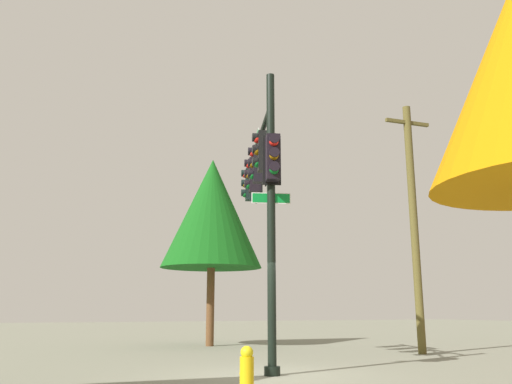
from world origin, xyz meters
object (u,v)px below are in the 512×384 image
object	(u,v)px
signal_pole_assembly	(261,176)
fire_hydrant	(247,371)
utility_pole	(414,220)
tree_near	(212,213)

from	to	relation	value
signal_pole_assembly	fire_hydrant	distance (m)	6.80
signal_pole_assembly	fire_hydrant	bearing A→B (deg)	152.70
signal_pole_assembly	utility_pole	xyz separation A→B (m)	(1.52, -6.59, -0.56)
fire_hydrant	tree_near	xyz separation A→B (m)	(12.63, -3.70, 5.11)
fire_hydrant	tree_near	bearing A→B (deg)	-16.32
fire_hydrant	tree_near	world-z (taller)	tree_near
signal_pole_assembly	tree_near	xyz separation A→B (m)	(8.23, -1.43, 0.44)
utility_pole	fire_hydrant	distance (m)	11.42
utility_pole	fire_hydrant	world-z (taller)	utility_pole
tree_near	signal_pole_assembly	bearing A→B (deg)	170.15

